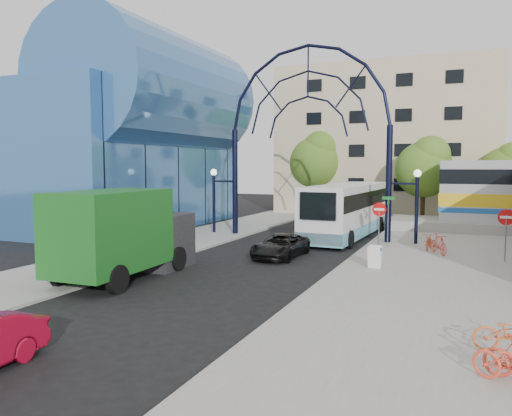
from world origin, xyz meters
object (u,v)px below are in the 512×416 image
at_px(tree_north_a, 425,166).
at_px(tree_north_b, 318,159).
at_px(black_suv, 280,246).
at_px(sandwich_board, 375,254).
at_px(gateway_arch, 308,102).
at_px(tree_north_c, 507,170).
at_px(green_truck, 125,234).
at_px(city_bus, 348,209).
at_px(street_name_sign, 388,210).
at_px(bike_near_b, 438,244).
at_px(stop_sign, 379,213).
at_px(do_not_enter_sign, 506,222).
at_px(bike_near_a, 429,241).

xyz_separation_m(tree_north_a, tree_north_b, (-10.00, 4.00, 0.66)).
bearing_deg(black_suv, sandwich_board, -14.99).
bearing_deg(sandwich_board, gateway_arch, 124.91).
xyz_separation_m(tree_north_c, green_truck, (-15.77, -27.34, -2.45)).
bearing_deg(black_suv, city_bus, 81.86).
bearing_deg(black_suv, street_name_sign, 49.94).
bearing_deg(bike_near_b, gateway_arch, 129.97).
bearing_deg(stop_sign, gateway_arch, 157.37).
relative_size(tree_north_a, city_bus, 0.56).
distance_m(city_bus, black_suv, 8.98).
bearing_deg(gateway_arch, stop_sign, -22.63).
xyz_separation_m(do_not_enter_sign, green_truck, (-14.64, -9.42, -0.15)).
distance_m(tree_north_a, bike_near_a, 14.38).
bearing_deg(bike_near_b, tree_north_b, 93.46).
bearing_deg(city_bus, bike_near_a, -34.63).
distance_m(stop_sign, tree_north_a, 14.23).
bearing_deg(street_name_sign, bike_near_b, -32.26).
xyz_separation_m(do_not_enter_sign, city_bus, (-8.89, 6.21, -0.18)).
relative_size(green_truck, bike_near_b, 4.23).
bearing_deg(green_truck, do_not_enter_sign, 30.88).
bearing_deg(bike_near_a, gateway_arch, 170.22).
height_order(stop_sign, green_truck, green_truck).
xyz_separation_m(tree_north_a, tree_north_c, (6.00, 2.00, -0.33)).
xyz_separation_m(tree_north_b, black_suv, (4.52, -22.49, -4.67)).
xyz_separation_m(tree_north_b, tree_north_c, (16.00, -2.00, -0.99)).
height_order(tree_north_b, city_bus, tree_north_b).
bearing_deg(tree_north_c, black_suv, -119.27).
bearing_deg(tree_north_c, gateway_arch, -131.04).
distance_m(tree_north_b, city_bus, 15.37).
bearing_deg(black_suv, green_truck, -120.58).
relative_size(do_not_enter_sign, street_name_sign, 0.89).
distance_m(sandwich_board, tree_north_a, 20.33).
bearing_deg(bike_near_a, green_truck, -129.84).
bearing_deg(gateway_arch, black_suv, -84.45).
distance_m(gateway_arch, green_truck, 15.45).
relative_size(tree_north_a, black_suv, 1.64).
relative_size(do_not_enter_sign, tree_north_a, 0.35).
height_order(gateway_arch, sandwich_board, gateway_arch).
height_order(sandwich_board, tree_north_b, tree_north_b).
bearing_deg(black_suv, tree_north_a, 74.88).
relative_size(do_not_enter_sign, tree_north_b, 0.31).
relative_size(gateway_arch, city_bus, 1.08).
height_order(tree_north_a, tree_north_c, tree_north_a).
relative_size(green_truck, bike_near_a, 4.38).
relative_size(gateway_arch, black_suv, 3.19).
height_order(black_suv, bike_near_b, black_suv).
bearing_deg(tree_north_c, tree_north_b, 172.88).
relative_size(tree_north_b, bike_near_b, 4.61).
height_order(stop_sign, tree_north_c, tree_north_c).
xyz_separation_m(do_not_enter_sign, tree_north_a, (-4.88, 15.93, 2.63)).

